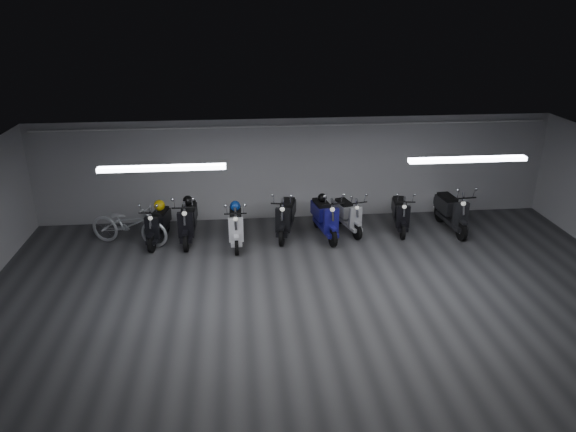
{
  "coord_description": "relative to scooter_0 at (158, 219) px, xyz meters",
  "views": [
    {
      "loc": [
        -1.57,
        -8.95,
        5.72
      ],
      "look_at": [
        -0.46,
        2.5,
        1.05
      ],
      "focal_mm": 33.51,
      "sensor_mm": 36.0,
      "label": 1
    }
  ],
  "objects": [
    {
      "name": "scooter_6",
      "position": [
        4.86,
        0.23,
        -0.01
      ],
      "size": [
        0.94,
        1.73,
        1.22
      ],
      "primitive_type": null,
      "rotation": [
        0.0,
        0.0,
        0.25
      ],
      "color": "#B1B2B5",
      "rests_on": "floor"
    },
    {
      "name": "ceiling",
      "position": [
        3.61,
        -3.64,
        2.18
      ],
      "size": [
        14.0,
        10.0,
        0.01
      ],
      "primitive_type": "cube",
      "color": "slate",
      "rests_on": "ground"
    },
    {
      "name": "back_wall",
      "position": [
        3.61,
        1.37,
        0.78
      ],
      "size": [
        14.0,
        0.01,
        2.8
      ],
      "primitive_type": "cube",
      "color": "#ABABAE",
      "rests_on": "ground"
    },
    {
      "name": "scooter_3",
      "position": [
        3.21,
        0.11,
        0.06
      ],
      "size": [
        1.04,
        1.92,
        1.36
      ],
      "primitive_type": null,
      "rotation": [
        0.0,
        0.0,
        -0.25
      ],
      "color": "black",
      "rests_on": "floor"
    },
    {
      "name": "helmet_1",
      "position": [
        1.94,
        -0.07,
        0.32
      ],
      "size": [
        0.26,
        0.26,
        0.26
      ],
      "primitive_type": "sphere",
      "color": "navy",
      "rests_on": "scooter_2"
    },
    {
      "name": "scooter_9",
      "position": [
        7.57,
        0.01,
        0.08
      ],
      "size": [
        0.78,
        1.93,
        1.4
      ],
      "primitive_type": null,
      "rotation": [
        0.0,
        0.0,
        0.08
      ],
      "color": "black",
      "rests_on": "floor"
    },
    {
      "name": "scooter_4",
      "position": [
        4.21,
        -0.05,
        0.07
      ],
      "size": [
        0.91,
        1.93,
        1.38
      ],
      "primitive_type": null,
      "rotation": [
        0.0,
        0.0,
        0.16
      ],
      "color": "navy",
      "rests_on": "floor"
    },
    {
      "name": "helmet_2",
      "position": [
        4.16,
        0.2,
        0.35
      ],
      "size": [
        0.23,
        0.23,
        0.23
      ],
      "primitive_type": "sphere",
      "color": "black",
      "rests_on": "scooter_4"
    },
    {
      "name": "helmet_0",
      "position": [
        0.75,
        0.29,
        0.37
      ],
      "size": [
        0.26,
        0.26,
        0.26
      ],
      "primitive_type": "sphere",
      "color": "black",
      "rests_on": "scooter_1"
    },
    {
      "name": "floor",
      "position": [
        3.61,
        -3.64,
        -0.63
      ],
      "size": [
        14.0,
        10.0,
        0.01
      ],
      "primitive_type": "cube",
      "color": "#353538",
      "rests_on": "ground"
    },
    {
      "name": "helmet_3",
      "position": [
        0.04,
        0.23,
        0.29
      ],
      "size": [
        0.28,
        0.28,
        0.28
      ],
      "primitive_type": "sphere",
      "color": "#DEB40D",
      "rests_on": "scooter_0"
    },
    {
      "name": "scooter_0",
      "position": [
        0.0,
        0.0,
        0.0
      ],
      "size": [
        0.86,
        1.75,
        1.24
      ],
      "primitive_type": null,
      "rotation": [
        0.0,
        0.0,
        -0.19
      ],
      "color": "black",
      "rests_on": "floor"
    },
    {
      "name": "scooter_2",
      "position": [
        1.94,
        -0.32,
        0.03
      ],
      "size": [
        0.59,
        1.76,
        1.3
      ],
      "primitive_type": null,
      "rotation": [
        0.0,
        0.0,
        0.01
      ],
      "color": "white",
      "rests_on": "floor"
    },
    {
      "name": "fluor_strip_left",
      "position": [
        0.61,
        -2.64,
        2.12
      ],
      "size": [
        2.4,
        0.18,
        0.08
      ],
      "primitive_type": "cube",
      "color": "white",
      "rests_on": "ceiling"
    },
    {
      "name": "bicycle",
      "position": [
        -0.7,
        -0.03,
        0.03
      ],
      "size": [
        2.15,
        1.34,
        1.31
      ],
      "primitive_type": "imported",
      "rotation": [
        0.0,
        0.0,
        1.24
      ],
      "color": "silver",
      "rests_on": "floor"
    },
    {
      "name": "conduit",
      "position": [
        3.61,
        1.28,
        2.0
      ],
      "size": [
        13.6,
        0.05,
        0.05
      ],
      "primitive_type": "cylinder",
      "rotation": [
        0.0,
        1.57,
        0.0
      ],
      "color": "white",
      "rests_on": "back_wall"
    },
    {
      "name": "scooter_7",
      "position": [
        6.25,
        0.15,
        0.0
      ],
      "size": [
        0.8,
        1.74,
        1.25
      ],
      "primitive_type": null,
      "rotation": [
        0.0,
        0.0,
        -0.15
      ],
      "color": "black",
      "rests_on": "floor"
    },
    {
      "name": "scooter_1",
      "position": [
        0.74,
        0.03,
        0.07
      ],
      "size": [
        0.68,
        1.89,
        1.39
      ],
      "primitive_type": null,
      "rotation": [
        0.0,
        0.0,
        -0.03
      ],
      "color": "black",
      "rests_on": "floor"
    },
    {
      "name": "fluor_strip_right",
      "position": [
        6.61,
        -2.64,
        2.12
      ],
      "size": [
        2.4,
        0.18,
        0.08
      ],
      "primitive_type": "cube",
      "color": "white",
      "rests_on": "ceiling"
    }
  ]
}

